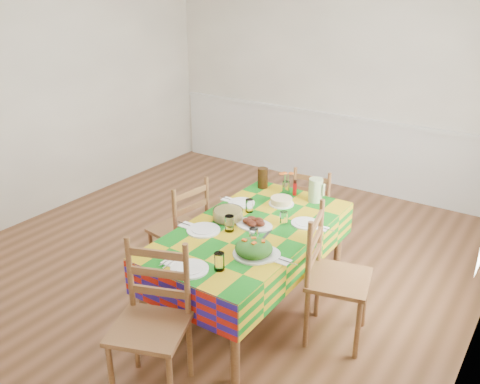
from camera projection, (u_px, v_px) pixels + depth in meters
name	position (u px, v px, depth m)	size (l,w,h in m)	color
room	(208.00, 124.00, 4.23)	(4.58, 5.08, 2.78)	brown
wainscot	(327.00, 146.00, 6.46)	(4.41, 0.06, 0.92)	silver
dining_table	(251.00, 236.00, 3.95)	(0.96, 1.78, 0.69)	brown
setting_near_head	(200.00, 266.00, 3.35)	(0.42, 0.28, 0.12)	white
setting_left_near	(212.00, 227.00, 3.86)	(0.47, 0.28, 0.12)	white
setting_left_far	(244.00, 204.00, 4.28)	(0.41, 0.25, 0.11)	white
setting_right_near	(261.00, 247.00, 3.58)	(0.45, 0.26, 0.12)	white
setting_right_far	(298.00, 221.00, 3.97)	(0.42, 0.24, 0.11)	white
meat_platter	(254.00, 223.00, 3.94)	(0.31, 0.22, 0.06)	white
salad_platter	(254.00, 249.00, 3.52)	(0.29, 0.29, 0.12)	white
pasta_bowl	(228.00, 215.00, 4.03)	(0.24, 0.24, 0.09)	white
cake	(281.00, 201.00, 4.31)	(0.22, 0.22, 0.06)	white
serving_utensils	(259.00, 238.00, 3.76)	(0.14, 0.31, 0.01)	black
flower_vase	(286.00, 184.00, 4.51)	(0.13, 0.11, 0.21)	white
hot_sauce	(295.00, 188.00, 4.48)	(0.03, 0.03, 0.14)	red
green_pitcher	(315.00, 190.00, 4.34)	(0.12, 0.12, 0.21)	#A6C389
tea_pitcher	(263.00, 178.00, 4.63)	(0.09, 0.09, 0.19)	black
name_card	(182.00, 279.00, 3.25)	(0.07, 0.02, 0.01)	white
chair_near	(152.00, 323.00, 3.15)	(0.56, 0.55, 1.00)	brown
chair_far	(314.00, 209.00, 4.87)	(0.43, 0.41, 0.86)	brown
chair_left	(182.00, 230.00, 4.36)	(0.46, 0.47, 0.95)	brown
chair_right	(333.00, 278.00, 3.63)	(0.52, 0.53, 1.01)	brown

